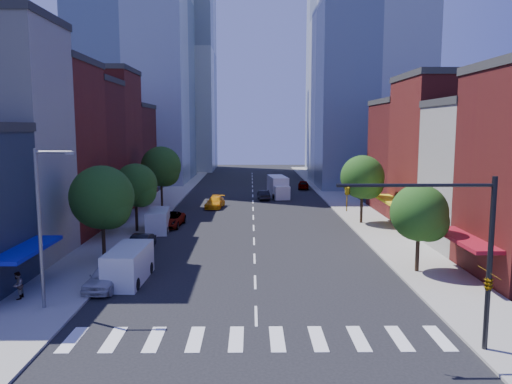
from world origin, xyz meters
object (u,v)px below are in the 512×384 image
parked_car_front (107,277)px  pedestrian_far (18,285)px  parked_car_rear (160,223)px  traffic_car_oncoming (263,195)px  cargo_van_far (158,221)px  box_truck (278,187)px  cargo_van_near (128,265)px  parked_car_second (140,243)px  taxi (215,202)px  traffic_car_far (303,185)px  parked_car_third (170,220)px

parked_car_front → pedestrian_far: (-4.62, -2.35, 0.20)m
parked_car_rear → traffic_car_oncoming: size_ratio=1.16×
cargo_van_far → box_truck: (13.24, 24.12, 0.37)m
parked_car_front → box_truck: 43.78m
parked_car_front → parked_car_rear: 18.69m
cargo_van_near → parked_car_second: bearing=99.0°
box_truck → traffic_car_oncoming: bearing=-137.3°
parked_car_rear → pedestrian_far: pedestrian_far is taller
box_truck → parked_car_rear: bearing=-126.6°
taxi → pedestrian_far: (-9.24, -34.38, 0.27)m
cargo_van_near → pedestrian_far: (-5.63, -3.71, -0.17)m
parked_car_front → parked_car_second: (0.00, 9.53, -0.09)m
cargo_van_far → traffic_car_oncoming: (10.99, 21.50, -0.40)m
parked_car_front → parked_car_rear: parked_car_front is taller
parked_car_second → pedestrian_far: bearing=-104.3°
parked_car_rear → box_truck: 26.58m
cargo_van_far → parked_car_second: bearing=-95.1°
box_truck → pedestrian_far: box_truck is taller
traffic_car_oncoming → pedestrian_far: bearing=63.0°
traffic_car_far → parked_car_third: bearing=66.7°
parked_car_second → parked_car_third: (0.78, 10.47, 0.05)m
parked_car_rear → pedestrian_far: size_ratio=2.86×
taxi → traffic_car_oncoming: bearing=55.3°
traffic_car_oncoming → box_truck: size_ratio=0.52×
parked_car_rear → cargo_van_near: cargo_van_near is taller
parked_car_second → cargo_van_far: 8.08m
parked_car_second → box_truck: size_ratio=0.54×
parked_car_second → parked_car_third: size_ratio=0.79×
parked_car_second → cargo_van_near: (1.01, -8.17, 0.46)m
parked_car_second → cargo_van_far: cargo_van_far is taller
parked_car_second → parked_car_third: bearing=92.7°
parked_car_front → parked_car_third: (0.78, 20.00, -0.04)m
pedestrian_far → parked_car_rear: bearing=162.7°
taxi → box_truck: bearing=55.7°
traffic_car_oncoming → pedestrian_far: (-15.62, -41.45, 0.31)m
parked_car_rear → cargo_van_near: 17.37m
box_truck → pedestrian_far: bearing=-118.7°
traffic_car_far → parked_car_second: bearing=72.2°
parked_car_rear → taxi: taxi is taller
traffic_car_far → cargo_van_near: bearing=76.7°
taxi → pedestrian_far: bearing=-97.7°
parked_car_second → cargo_van_near: cargo_van_near is taller
parked_car_third → pedestrian_far: pedestrian_far is taller
traffic_car_oncoming → box_truck: box_truck is taller
parked_car_front → parked_car_second: bearing=96.9°
parked_car_rear → taxi: (4.63, 13.34, 0.02)m
parked_car_second → traffic_car_oncoming: 31.55m
parked_car_second → cargo_van_far: bearing=96.9°
cargo_van_near → box_truck: bearing=75.1°
parked_car_rear → box_truck: size_ratio=0.61×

